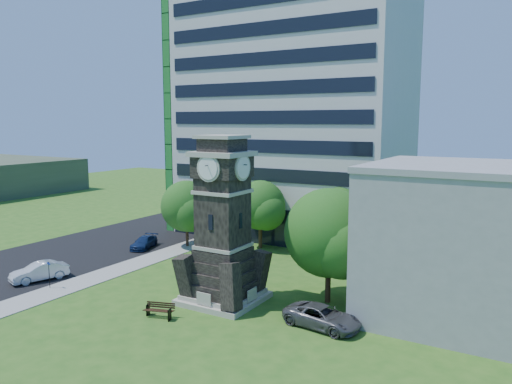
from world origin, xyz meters
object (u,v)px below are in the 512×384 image
Objects in this scene: car_street_mid at (39,272)px; street_sign at (49,272)px; park_bench at (159,309)px; car_east_lot at (322,317)px; car_street_north at (144,243)px; clock_tower at (223,231)px.

street_sign is (2.50, -0.91, 0.61)m from car_street_mid.
park_bench is 11.53m from street_sign.
car_east_lot is at bearing 3.77° from park_bench.
park_bench is at bearing -62.11° from car_street_north.
car_east_lot is (8.19, -0.74, -4.57)m from clock_tower.
car_street_north is at bearing 114.60° from street_sign.
clock_tower is 17.04m from car_street_mid.
car_east_lot is 10.96m from park_bench.
street_sign is at bearing -160.60° from clock_tower.
car_east_lot is (24.16, -9.38, 0.10)m from car_street_north.
clock_tower is at bearing 33.46° from street_sign.
street_sign is (-11.50, 0.08, 0.81)m from park_bench.
street_sign is at bearing -97.68° from car_street_north.
car_east_lot is (24.17, 3.10, -0.04)m from car_street_mid.
clock_tower is 6.02× the size of park_bench.
car_street_north is at bearing 75.89° from car_east_lot.
street_sign reaches higher than park_bench.
car_east_lot is at bearing -5.19° from clock_tower.
car_street_mid is 12.47m from car_street_north.
street_sign reaches higher than car_street_north.
car_street_north is (-15.97, 8.63, -4.68)m from clock_tower.
car_street_mid is at bearing -108.25° from car_street_north.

